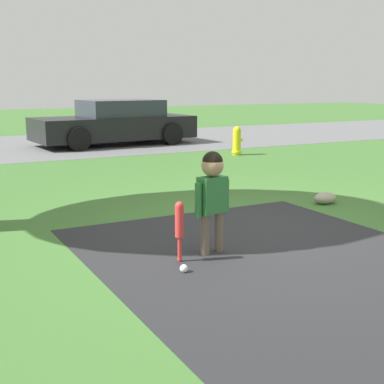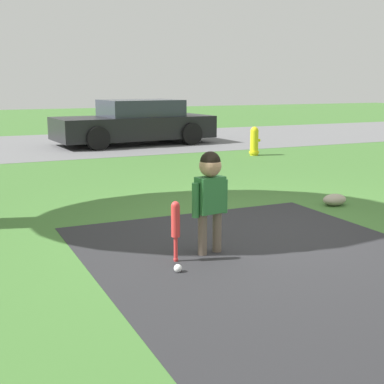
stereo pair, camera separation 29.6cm
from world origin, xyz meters
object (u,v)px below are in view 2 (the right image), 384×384
object	(u,v)px
parked_car	(135,123)
sports_ball	(178,268)
fire_hydrant	(254,141)
baseball_bat	(176,223)
child	(210,188)

from	to	relation	value
parked_car	sports_ball	bearing A→B (deg)	69.50
fire_hydrant	baseball_bat	bearing A→B (deg)	-126.63
child	baseball_bat	world-z (taller)	child
baseball_bat	fire_hydrant	distance (m)	7.43
baseball_bat	sports_ball	xyz separation A→B (m)	(-0.09, -0.27, -0.32)
fire_hydrant	sports_ball	bearing A→B (deg)	-126.01
child	parked_car	size ratio (longest dim) A/B	0.23
fire_hydrant	parked_car	world-z (taller)	parked_car
child	parked_car	bearing A→B (deg)	65.53
baseball_bat	parked_car	xyz separation A→B (m)	(2.77, 9.24, 0.19)
sports_ball	child	bearing A→B (deg)	36.33
child	baseball_bat	xyz separation A→B (m)	(-0.38, -0.08, -0.27)
baseball_bat	parked_car	size ratio (longest dim) A/B	0.13
sports_ball	fire_hydrant	distance (m)	7.71
baseball_bat	sports_ball	world-z (taller)	baseball_bat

